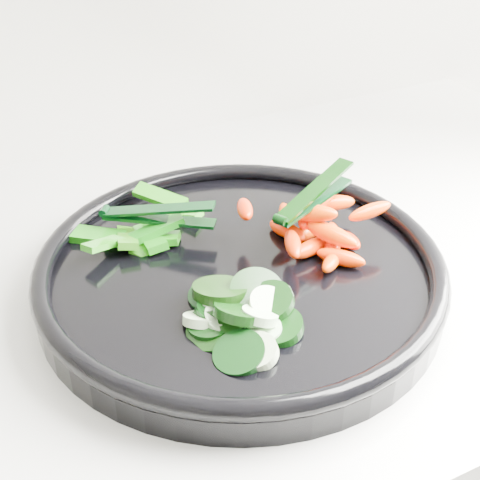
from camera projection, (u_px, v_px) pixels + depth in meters
name	position (u px, v px, depth m)	size (l,w,h in m)	color
veggie_tray	(240.00, 271.00, 0.61)	(0.40, 0.40, 0.04)	black
cucumber_pile	(235.00, 314.00, 0.54)	(0.10, 0.13, 0.04)	black
carrot_pile	(314.00, 225.00, 0.64)	(0.14, 0.14, 0.06)	#F64000
pepper_pile	(143.00, 230.00, 0.65)	(0.14, 0.11, 0.04)	#166009
tong_carrot	(313.00, 196.00, 0.62)	(0.11, 0.06, 0.02)	black
tong_pepper	(155.00, 214.00, 0.64)	(0.10, 0.08, 0.02)	black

